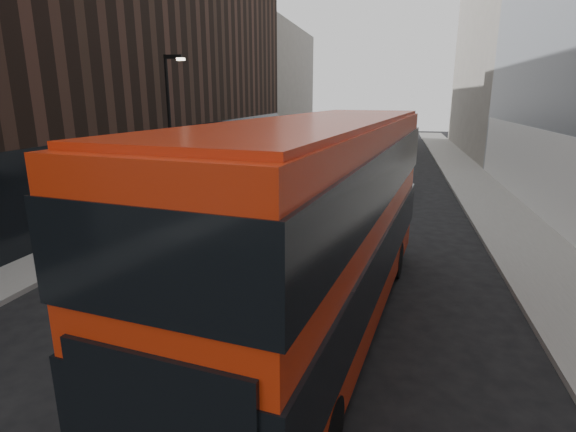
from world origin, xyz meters
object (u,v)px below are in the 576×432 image
Objects in this scene: car_a at (362,205)px; car_b at (394,182)px; street_lamp at (171,118)px; red_bus at (323,218)px; grey_bus at (380,130)px; car_c at (387,169)px.

car_b is (1.33, 6.00, -0.07)m from car_a.
street_lamp is 0.58× the size of red_bus.
red_bus is 3.21× the size of car_b.
street_lamp is 1.73× the size of car_a.
street_lamp is at bearing -160.48° from car_b.
car_a is at bearing 96.23° from red_bus.
car_b is at bearing 21.92° from street_lamp.
car_a is at bearing -104.94° from car_b.
street_lamp is 14.85m from red_bus.
red_bus is at bearing -50.42° from street_lamp.
car_c is at bearing -91.53° from grey_bus.
street_lamp reaches higher than car_b.
street_lamp is at bearing -115.50° from grey_bus.
car_c is (10.51, 8.47, -3.44)m from street_lamp.
car_a reaches higher than car_b.
car_c reaches higher than car_b.
street_lamp is 1.85× the size of car_b.
street_lamp is at bearing 168.16° from car_a.
car_b is (10.96, 4.41, -3.56)m from street_lamp.
car_a is 0.79× the size of car_c.
car_c is at bearing 38.86° from street_lamp.
red_bus is 19.98m from car_c.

